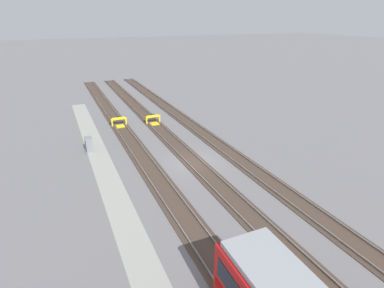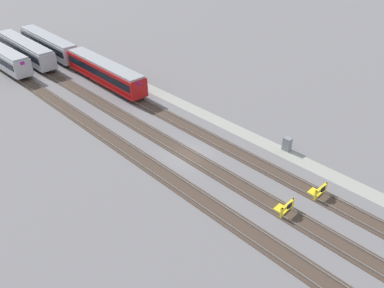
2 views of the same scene
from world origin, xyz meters
name	(u,v)px [view 1 (image 1 of 2)]	position (x,y,z in m)	size (l,w,h in m)	color
ground_plane	(194,163)	(0.00, 0.00, 0.00)	(400.00, 400.00, 0.00)	slate
service_walkway	(109,180)	(0.00, -8.22, 0.00)	(54.00, 2.00, 0.01)	#9E9E93
rail_track_nearest	(152,171)	(0.00, -4.33, 0.04)	(90.00, 2.23, 0.21)	#47382D
rail_track_near_inner	(194,162)	(0.00, 0.00, 0.04)	(90.00, 2.24, 0.21)	#47382D
rail_track_middle	(232,155)	(0.00, 4.33, 0.04)	(90.00, 2.23, 0.21)	#47382D
bumper_stop_nearest_track	(119,123)	(-13.67, -4.33, 0.51)	(1.35, 2.00, 1.22)	yellow
bumper_stop_near_inner_track	(154,120)	(-12.73, 0.01, 0.51)	(1.36, 2.01, 1.22)	yellow
electrical_cabinet	(89,144)	(-7.02, -8.89, 0.80)	(0.90, 0.73, 1.60)	gray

